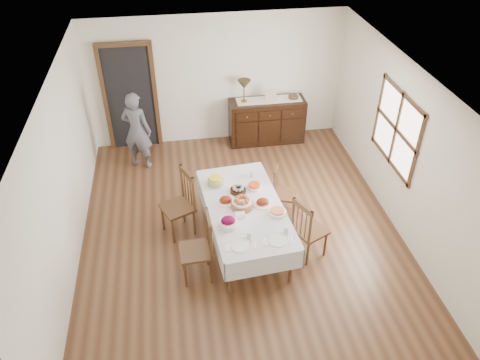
{
  "coord_description": "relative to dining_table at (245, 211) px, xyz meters",
  "views": [
    {
      "loc": [
        -0.89,
        -5.54,
        5.1
      ],
      "look_at": [
        0.0,
        0.1,
        0.95
      ],
      "focal_mm": 35.0,
      "sensor_mm": 36.0,
      "label": 1
    }
  ],
  "objects": [
    {
      "name": "dining_table",
      "position": [
        0.0,
        0.0,
        0.0
      ],
      "size": [
        1.27,
        2.24,
        0.74
      ],
      "rotation": [
        0.0,
        0.0,
        0.08
      ],
      "color": "silver",
      "rests_on": "ground"
    },
    {
      "name": "glass_far_a",
      "position": [
        -0.28,
        0.72,
        0.13
      ],
      "size": [
        0.07,
        0.07,
        0.09
      ],
      "color": "white",
      "rests_on": "dining_table"
    },
    {
      "name": "chair_right_far",
      "position": [
        0.73,
        0.62,
        -0.19
      ],
      "size": [
        0.48,
        0.48,
        0.91
      ],
      "rotation": [
        0.0,
        0.0,
        1.23
      ],
      "color": "#50331C",
      "rests_on": "ground"
    },
    {
      "name": "egg_basket",
      "position": [
        -0.05,
        0.36,
        0.13
      ],
      "size": [
        0.25,
        0.25,
        0.11
      ],
      "color": "black",
      "rests_on": "dining_table"
    },
    {
      "name": "ham_platter_b",
      "position": [
        0.27,
        0.01,
        0.12
      ],
      "size": [
        0.29,
        0.29,
        0.11
      ],
      "color": "white",
      "rests_on": "dining_table"
    },
    {
      "name": "person",
      "position": [
        -1.61,
        2.46,
        0.16
      ],
      "size": [
        0.6,
        0.5,
        1.63
      ],
      "primitive_type": "imported",
      "rotation": [
        0.0,
        0.0,
        2.74
      ],
      "color": "#595A65",
      "rests_on": "ground"
    },
    {
      "name": "butter_dish",
      "position": [
        -0.11,
        -0.23,
        0.12
      ],
      "size": [
        0.15,
        0.1,
        0.07
      ],
      "color": "white",
      "rests_on": "dining_table"
    },
    {
      "name": "bread_basket",
      "position": [
        -0.05,
        -0.02,
        0.17
      ],
      "size": [
        0.33,
        0.33,
        0.18
      ],
      "color": "brown",
      "rests_on": "dining_table"
    },
    {
      "name": "setting_right",
      "position": [
        0.36,
        -0.75,
        0.11
      ],
      "size": [
        0.43,
        0.31,
        0.1
      ],
      "color": "white",
      "rests_on": "dining_table"
    },
    {
      "name": "table_lamp",
      "position": [
        0.48,
        3.02,
        0.62
      ],
      "size": [
        0.26,
        0.26,
        0.46
      ],
      "color": "brown",
      "rests_on": "sideboard"
    },
    {
      "name": "beet_bowl",
      "position": [
        -0.3,
        -0.4,
        0.16
      ],
      "size": [
        0.26,
        0.26,
        0.17
      ],
      "color": "white",
      "rests_on": "dining_table"
    },
    {
      "name": "chair_left_near",
      "position": [
        -0.73,
        -0.55,
        -0.11
      ],
      "size": [
        0.46,
        0.46,
        1.07
      ],
      "rotation": [
        0.0,
        0.0,
        -1.52
      ],
      "color": "#50331C",
      "rests_on": "ground"
    },
    {
      "name": "casserole_dish",
      "position": [
        0.43,
        -0.24,
        0.12
      ],
      "size": [
        0.27,
        0.27,
        0.07
      ],
      "color": "white",
      "rests_on": "dining_table"
    },
    {
      "name": "carrot_bowl",
      "position": [
        0.21,
        0.4,
        0.13
      ],
      "size": [
        0.21,
        0.21,
        0.08
      ],
      "color": "white",
      "rests_on": "dining_table"
    },
    {
      "name": "ham_platter_a",
      "position": [
        -0.27,
        0.14,
        0.12
      ],
      "size": [
        0.28,
        0.28,
        0.11
      ],
      "color": "white",
      "rests_on": "dining_table"
    },
    {
      "name": "chair_right_near",
      "position": [
        0.86,
        -0.39,
        -0.13
      ],
      "size": [
        0.57,
        0.57,
        1.03
      ],
      "rotation": [
        0.0,
        0.0,
        2.02
      ],
      "color": "#50331C",
      "rests_on": "ground"
    },
    {
      "name": "picture_frame",
      "position": [
        1.0,
        2.9,
        0.4
      ],
      "size": [
        0.22,
        0.08,
        0.28
      ],
      "color": "#C8AA93",
      "rests_on": "sideboard"
    },
    {
      "name": "ground",
      "position": [
        -0.01,
        0.28,
        -0.65
      ],
      "size": [
        6.0,
        6.0,
        0.0
      ],
      "primitive_type": "plane",
      "color": "brown"
    },
    {
      "name": "sideboard",
      "position": [
        0.95,
        2.99,
        -0.19
      ],
      "size": [
        1.52,
        0.55,
        0.91
      ],
      "color": "black",
      "rests_on": "ground"
    },
    {
      "name": "glass_far_b",
      "position": [
        0.23,
        0.72,
        0.14
      ],
      "size": [
        0.06,
        0.06,
        0.11
      ],
      "color": "white",
      "rests_on": "dining_table"
    },
    {
      "name": "setting_left",
      "position": [
        -0.16,
        -0.77,
        0.11
      ],
      "size": [
        0.43,
        0.31,
        0.1
      ],
      "color": "white",
      "rests_on": "dining_table"
    },
    {
      "name": "runner",
      "position": [
        0.99,
        3.02,
        0.27
      ],
      "size": [
        1.3,
        0.35,
        0.01
      ],
      "color": "white",
      "rests_on": "sideboard"
    },
    {
      "name": "chair_left_far",
      "position": [
        -0.94,
        0.45,
        -0.09
      ],
      "size": [
        0.6,
        0.6,
        1.1
      ],
      "rotation": [
        0.0,
        0.0,
        -1.16
      ],
      "color": "#50331C",
      "rests_on": "ground"
    },
    {
      "name": "room_shell",
      "position": [
        -0.16,
        0.7,
        0.99
      ],
      "size": [
        5.02,
        6.02,
        2.65
      ],
      "color": "white",
      "rests_on": "ground"
    },
    {
      "name": "pineapple_bowl",
      "position": [
        -0.36,
        0.6,
        0.15
      ],
      "size": [
        0.25,
        0.25,
        0.14
      ],
      "color": "tan",
      "rests_on": "dining_table"
    },
    {
      "name": "deco_bowl",
      "position": [
        1.49,
        3.02,
        0.29
      ],
      "size": [
        0.2,
        0.2,
        0.06
      ],
      "color": "#50331C",
      "rests_on": "sideboard"
    }
  ]
}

